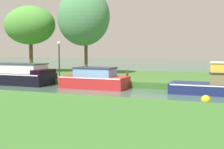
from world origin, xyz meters
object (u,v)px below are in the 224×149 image
(willow_tree_left, at_px, (30,25))
(willow_tree_centre, at_px, (83,17))
(lamp_post, at_px, (59,54))
(channel_buoy, at_px, (206,100))
(mooring_post_near, at_px, (127,76))
(black_narrowboat, at_px, (12,75))
(red_cruiser, at_px, (95,79))

(willow_tree_left, xyz_separation_m, willow_tree_centre, (5.52, -0.16, 0.51))
(lamp_post, distance_m, channel_buoy, 12.27)
(channel_buoy, bearing_deg, mooring_post_near, 138.47)
(black_narrowboat, height_order, mooring_post_near, black_narrowboat)
(black_narrowboat, distance_m, channel_buoy, 13.93)
(lamp_post, relative_size, channel_buoy, 6.29)
(red_cruiser, xyz_separation_m, willow_tree_left, (-9.05, 5.59, 4.06))
(red_cruiser, relative_size, willow_tree_left, 0.70)
(red_cruiser, relative_size, willow_tree_centre, 0.59)
(red_cruiser, xyz_separation_m, willow_tree_centre, (-3.53, 5.44, 4.57))
(willow_tree_left, bearing_deg, willow_tree_centre, -1.66)
(willow_tree_left, height_order, channel_buoy, willow_tree_left)
(red_cruiser, distance_m, lamp_post, 4.57)
(willow_tree_centre, bearing_deg, mooring_post_near, -38.14)
(willow_tree_left, xyz_separation_m, mooring_post_near, (10.78, -4.29, -3.92))
(willow_tree_centre, relative_size, channel_buoy, 17.08)
(black_narrowboat, relative_size, lamp_post, 2.47)
(black_narrowboat, relative_size, channel_buoy, 15.53)
(red_cruiser, xyz_separation_m, mooring_post_near, (1.73, 1.30, 0.15))
(willow_tree_left, height_order, mooring_post_near, willow_tree_left)
(black_narrowboat, xyz_separation_m, willow_tree_left, (-2.58, 5.59, 3.98))
(willow_tree_left, bearing_deg, mooring_post_near, -21.71)
(red_cruiser, relative_size, mooring_post_near, 7.00)
(mooring_post_near, bearing_deg, red_cruiser, -142.94)
(black_narrowboat, relative_size, red_cruiser, 1.54)
(channel_buoy, bearing_deg, willow_tree_left, 150.79)
(red_cruiser, bearing_deg, willow_tree_centre, 123.02)
(willow_tree_centre, bearing_deg, channel_buoy, -39.89)
(black_narrowboat, xyz_separation_m, channel_buoy, (13.50, -3.40, -0.43))
(red_cruiser, relative_size, channel_buoy, 10.07)
(lamp_post, bearing_deg, mooring_post_near, -7.22)
(willow_tree_centre, xyz_separation_m, channel_buoy, (10.57, -8.83, -4.92))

